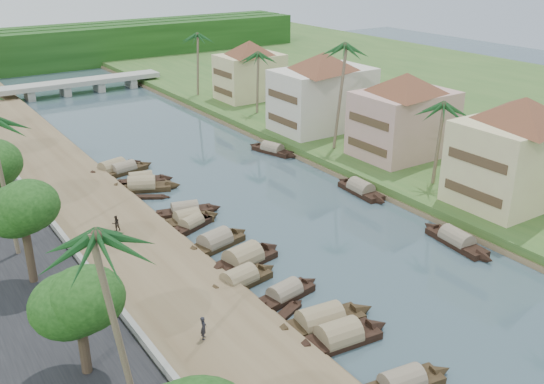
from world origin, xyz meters
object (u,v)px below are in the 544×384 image
sampan_0 (402,384)px  sampan_1 (339,338)px  person_near (204,328)px  building_near (518,149)px  bridge (82,83)px

sampan_0 → sampan_1: size_ratio=0.92×
sampan_0 → sampan_1: sampan_1 is taller
sampan_1 → person_near: person_near is taller
building_near → person_near: building_near is taller
sampan_1 → person_near: bearing=156.4°
bridge → building_near: bearing=-75.6°
bridge → sampan_0: bearing=-95.7°
sampan_0 → person_near: size_ratio=4.65×
building_near → sampan_0: (-27.66, -12.90, -5.98)m
bridge → sampan_1: bridge is taller
sampan_0 → sampan_1: bearing=100.4°
building_near → bridge: bearing=104.4°
sampan_1 → bridge: bearing=90.2°
person_near → sampan_0: bearing=-108.8°
bridge → sampan_1: 81.82m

